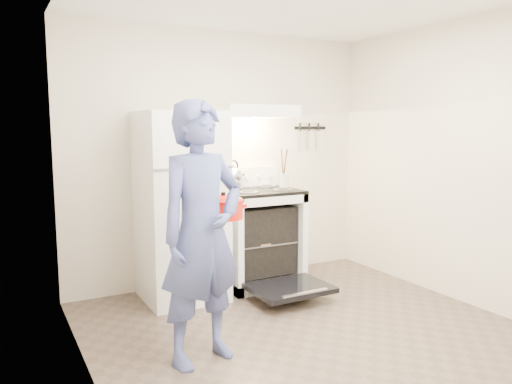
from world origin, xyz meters
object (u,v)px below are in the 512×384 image
tea_kettle (233,174)px  person (202,233)px  stove_body (258,238)px  refrigerator (181,206)px  dutch_oven (223,210)px

tea_kettle → person: bearing=-122.4°
tea_kettle → stove_body: bearing=-52.5°
refrigerator → stove_body: bearing=1.8°
stove_body → person: bearing=-131.3°
stove_body → person: 1.74m
stove_body → dutch_oven: 1.39m
dutch_oven → refrigerator: bearing=88.9°
stove_body → person: person is taller
tea_kettle → refrigerator: bearing=-159.1°
stove_body → person: size_ratio=0.53×
tea_kettle → person: 1.78m
tea_kettle → person: size_ratio=0.16×
stove_body → tea_kettle: bearing=127.5°
stove_body → dutch_oven: size_ratio=2.59×
person → dutch_oven: bearing=30.4°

